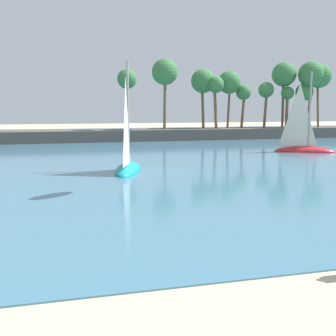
% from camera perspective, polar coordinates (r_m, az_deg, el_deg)
% --- Properties ---
extents(sea, '(220.00, 92.79, 0.06)m').
position_cam_1_polar(sea, '(57.34, -12.61, 3.17)').
color(sea, teal).
rests_on(sea, ground).
extents(palm_headland, '(96.17, 6.74, 13.21)m').
position_cam_1_polar(palm_headland, '(64.19, -6.41, 8.04)').
color(palm_headland, '#514C47').
rests_on(palm_headland, ground).
extents(sailboat_near_shore, '(7.05, 5.18, 10.03)m').
position_cam_1_polar(sailboat_near_shore, '(50.04, 18.77, 3.22)').
color(sailboat_near_shore, red).
rests_on(sailboat_near_shore, sea).
extents(sailboat_toward_headland, '(3.78, 6.94, 9.64)m').
position_cam_1_polar(sailboat_toward_headland, '(33.09, -5.75, 1.03)').
color(sailboat_toward_headland, teal).
rests_on(sailboat_toward_headland, sea).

